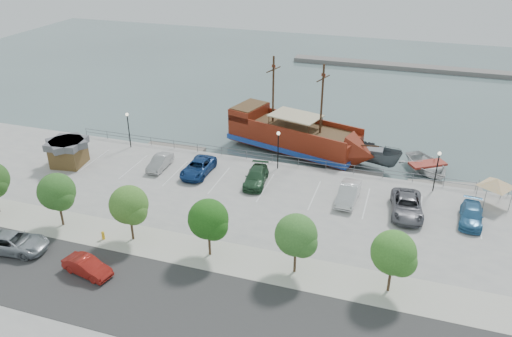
% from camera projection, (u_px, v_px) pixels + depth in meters
% --- Properties ---
extents(ground, '(160.00, 160.00, 0.00)m').
position_uv_depth(ground, '(259.00, 206.00, 48.83)').
color(ground, '#4B5E5E').
extents(street, '(100.00, 8.00, 0.04)m').
position_uv_depth(street, '(190.00, 307.00, 34.80)').
color(street, '#373737').
rests_on(street, land_slab).
extents(sidewalk, '(100.00, 4.00, 0.05)m').
position_uv_depth(sidewalk, '(222.00, 257.00, 39.88)').
color(sidewalk, beige).
rests_on(sidewalk, land_slab).
extents(seawall_railing, '(50.00, 0.06, 1.00)m').
position_uv_depth(seawall_railing, '(281.00, 159.00, 54.75)').
color(seawall_railing, '#595C63').
rests_on(seawall_railing, land_slab).
extents(far_shore, '(40.00, 3.00, 0.80)m').
position_uv_depth(far_shore, '(400.00, 67.00, 92.54)').
color(far_shore, slate).
rests_on(far_shore, ground).
extents(pirate_ship, '(18.83, 9.67, 11.65)m').
position_uv_depth(pirate_ship, '(303.00, 139.00, 58.67)').
color(pirate_ship, maroon).
rests_on(pirate_ship, ground).
extents(patrol_boat, '(7.02, 4.89, 2.55)m').
position_uv_depth(patrol_boat, '(374.00, 157.00, 55.83)').
color(patrol_boat, '#485054').
rests_on(patrol_boat, ground).
extents(speedboat, '(7.40, 7.93, 1.34)m').
position_uv_depth(speedboat, '(427.00, 167.00, 54.85)').
color(speedboat, silver).
rests_on(speedboat, ground).
extents(dock_west, '(7.36, 2.30, 0.42)m').
position_uv_depth(dock_west, '(175.00, 149.00, 60.31)').
color(dock_west, gray).
rests_on(dock_west, ground).
extents(dock_mid, '(6.41, 2.44, 0.36)m').
position_uv_depth(dock_mid, '(354.00, 175.00, 54.37)').
color(dock_mid, gray).
rests_on(dock_mid, ground).
extents(dock_east, '(7.53, 3.33, 0.42)m').
position_uv_depth(dock_east, '(445.00, 187.00, 51.77)').
color(dock_east, gray).
rests_on(dock_east, ground).
extents(shed, '(3.94, 3.94, 2.89)m').
position_uv_depth(shed, '(68.00, 152.00, 54.04)').
color(shed, brown).
rests_on(shed, land_slab).
extents(canopy_tent, '(4.36, 4.36, 3.09)m').
position_uv_depth(canopy_tent, '(498.00, 179.00, 46.07)').
color(canopy_tent, slate).
rests_on(canopy_tent, land_slab).
extents(street_van, '(5.82, 3.25, 1.54)m').
position_uv_depth(street_van, '(14.00, 242.00, 40.34)').
color(street_van, '#90989F').
rests_on(street_van, street).
extents(street_sedan, '(4.30, 2.23, 1.35)m').
position_uv_depth(street_sedan, '(87.00, 267.00, 37.72)').
color(street_sedan, maroon).
rests_on(street_sedan, street).
extents(fire_hydrant, '(0.28, 0.28, 0.79)m').
position_uv_depth(fire_hydrant, '(103.00, 235.00, 41.87)').
color(fire_hydrant, yellow).
rests_on(fire_hydrant, sidewalk).
extents(lamp_post_left, '(0.36, 0.36, 4.28)m').
position_uv_depth(lamp_post_left, '(128.00, 124.00, 57.52)').
color(lamp_post_left, black).
rests_on(lamp_post_left, land_slab).
extents(lamp_post_mid, '(0.36, 0.36, 4.28)m').
position_uv_depth(lamp_post_mid, '(278.00, 144.00, 52.56)').
color(lamp_post_mid, black).
rests_on(lamp_post_mid, land_slab).
extents(lamp_post_right, '(0.36, 0.36, 4.28)m').
position_uv_depth(lamp_post_right, '(438.00, 164.00, 48.15)').
color(lamp_post_right, black).
rests_on(lamp_post_right, land_slab).
extents(tree_b, '(3.30, 3.20, 5.00)m').
position_uv_depth(tree_b, '(58.00, 193.00, 42.43)').
color(tree_b, '#473321').
rests_on(tree_b, sidewalk).
extents(tree_c, '(3.30, 3.20, 5.00)m').
position_uv_depth(tree_c, '(130.00, 206.00, 40.50)').
color(tree_c, '#473321').
rests_on(tree_c, sidewalk).
extents(tree_d, '(3.30, 3.20, 5.00)m').
position_uv_depth(tree_d, '(210.00, 221.00, 38.57)').
color(tree_d, '#473321').
rests_on(tree_d, sidewalk).
extents(tree_e, '(3.30, 3.20, 5.00)m').
position_uv_depth(tree_e, '(298.00, 237.00, 36.64)').
color(tree_e, '#473321').
rests_on(tree_e, sidewalk).
extents(tree_f, '(3.30, 3.20, 5.00)m').
position_uv_depth(tree_f, '(395.00, 255.00, 34.71)').
color(tree_f, '#473321').
rests_on(tree_f, sidewalk).
extents(parked_car_b, '(1.59, 4.23, 1.38)m').
position_uv_depth(parked_car_b, '(160.00, 162.00, 53.66)').
color(parked_car_b, '#A1A1A1').
rests_on(parked_car_b, land_slab).
extents(parked_car_c, '(2.48, 5.35, 1.49)m').
position_uv_depth(parked_car_c, '(198.00, 167.00, 52.45)').
color(parked_car_c, navy).
rests_on(parked_car_c, land_slab).
extents(parked_car_d, '(2.62, 5.23, 1.46)m').
position_uv_depth(parked_car_d, '(256.00, 177.00, 50.55)').
color(parked_car_d, '#254B2E').
rests_on(parked_car_d, land_slab).
extents(parked_car_f, '(1.97, 5.04, 1.64)m').
position_uv_depth(parked_car_f, '(348.00, 193.00, 47.42)').
color(parked_car_f, silver).
rests_on(parked_car_f, land_slab).
extents(parked_car_g, '(3.28, 6.14, 1.64)m').
position_uv_depth(parked_car_g, '(407.00, 206.00, 45.34)').
color(parked_car_g, slate).
rests_on(parked_car_g, land_slab).
extents(parked_car_h, '(2.28, 4.90, 1.39)m').
position_uv_depth(parked_car_h, '(471.00, 215.00, 44.19)').
color(parked_car_h, teal).
rests_on(parked_car_h, land_slab).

